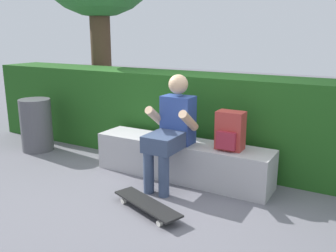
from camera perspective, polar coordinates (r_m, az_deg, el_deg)
name	(u,v)px	position (r m, az deg, el deg)	size (l,w,h in m)	color
ground_plane	(170,185)	(4.04, 0.39, -9.15)	(24.00, 24.00, 0.00)	slate
bench_main	(181,160)	(4.17, 2.10, -5.22)	(2.05, 0.44, 0.43)	#AAA7A9
person_skater	(172,128)	(3.88, 0.56, -0.26)	(0.49, 0.62, 1.18)	#2D4793
skateboard_near_person	(147,204)	(3.46, -3.29, -12.03)	(0.82, 0.46, 0.09)	black
backpack_on_bench	(230,131)	(3.82, 9.60, -0.81)	(0.28, 0.23, 0.40)	#B23833
hedge_row	(182,116)	(4.80, 2.17, 1.60)	(6.15, 0.67, 1.11)	#1F521A
trash_bin	(36,125)	(5.42, -19.76, 0.15)	(0.43, 0.43, 0.73)	#4C4C51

